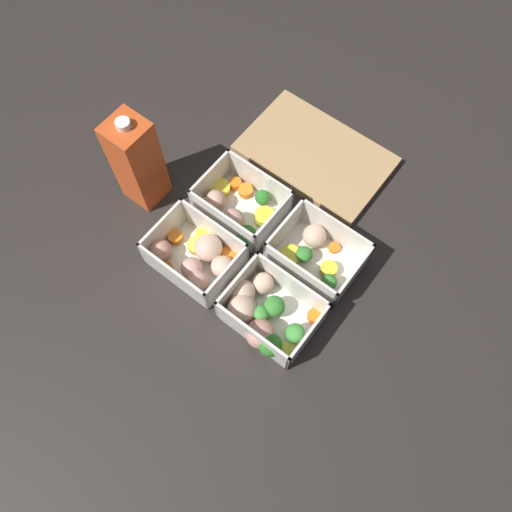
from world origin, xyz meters
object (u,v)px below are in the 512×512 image
container_far_right (315,254)px  juice_carton (137,162)px  container_near_left (197,257)px  container_far_left (237,208)px  container_near_right (263,314)px

container_far_right → juice_carton: 0.35m
container_near_left → juice_carton: 0.19m
juice_carton → container_far_left: bearing=20.9°
container_far_left → container_far_right: 0.17m
container_far_right → juice_carton: size_ratio=0.74×
container_near_right → container_far_right: bearing=88.0°
container_near_right → container_far_left: bearing=140.6°
container_far_right → juice_carton: bearing=-167.2°
container_near_left → container_far_left: bearing=92.3°
container_near_left → container_far_left: (-0.00, 0.12, -0.00)m
container_near_left → container_far_left: same height
container_near_left → container_far_left: 0.12m
container_far_right → container_far_left: bearing=-176.0°
container_near_left → juice_carton: juice_carton is taller
container_near_left → container_far_right: 0.21m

